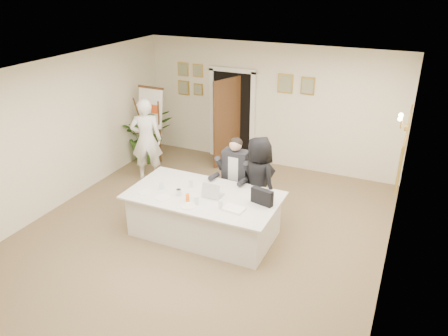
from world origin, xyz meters
TOP-DOWN VIEW (x-y plane):
  - floor at (0.00, 0.00)m, footprint 7.00×7.00m
  - ceiling at (0.00, 0.00)m, footprint 6.00×7.00m
  - wall_back at (0.00, 3.50)m, footprint 6.00×0.10m
  - wall_front at (0.00, -3.50)m, footprint 6.00×0.10m
  - wall_left at (-3.00, 0.00)m, footprint 0.10×7.00m
  - wall_right at (3.00, 0.00)m, footprint 0.10×7.00m
  - doorway at (-0.88, 3.32)m, footprint 1.14×0.86m
  - pictures_back_wall at (-0.80, 3.47)m, footprint 3.40×0.06m
  - pictures_right_wall at (2.97, 1.20)m, footprint 0.06×2.20m
  - wall_sconce at (2.90, 1.20)m, footprint 0.20×0.30m
  - conference_table at (0.04, 0.09)m, footprint 2.55×1.36m
  - seated_man at (0.21, 1.02)m, footprint 0.70×0.74m
  - flip_chart at (-2.44, 2.44)m, footprint 0.63×0.40m
  - standing_man at (-2.09, 1.60)m, footprint 0.79×0.69m
  - standing_woman at (0.72, 0.90)m, footprint 0.95×0.86m
  - potted_palm at (-2.67, 2.50)m, footprint 1.57×1.56m
  - laptop at (0.21, 0.14)m, footprint 0.32×0.35m
  - laptop_bag at (1.04, 0.19)m, footprint 0.39×0.18m
  - paper_stack at (0.71, -0.17)m, footprint 0.35×0.27m
  - plate_left at (-0.89, -0.25)m, footprint 0.30×0.30m
  - plate_mid at (-0.51, -0.30)m, footprint 0.31×0.31m
  - plate_near at (0.00, -0.37)m, footprint 0.30×0.30m
  - glass_a at (-0.70, -0.03)m, footprint 0.08×0.08m
  - glass_b at (0.09, -0.26)m, footprint 0.09×0.09m
  - glass_c at (0.50, -0.21)m, footprint 0.07×0.07m
  - glass_d at (-0.29, 0.26)m, footprint 0.08×0.08m
  - oj_glass at (-0.09, -0.22)m, footprint 0.07×0.07m
  - steel_jug at (-0.32, -0.11)m, footprint 0.11×0.11m

SIDE VIEW (x-z plane):
  - floor at x=0.00m, z-range 0.00..0.00m
  - conference_table at x=0.04m, z-range 0.01..0.78m
  - potted_palm at x=-2.67m, z-range 0.00..1.32m
  - seated_man at x=0.21m, z-range 0.00..1.50m
  - plate_left at x=-0.89m, z-range 0.78..0.79m
  - plate_mid at x=-0.51m, z-range 0.78..0.79m
  - plate_near at x=0.00m, z-range 0.78..0.79m
  - paper_stack at x=0.71m, z-range 0.78..0.81m
  - standing_woman at x=0.72m, z-range 0.00..1.63m
  - steel_jug at x=-0.32m, z-range 0.78..0.89m
  - flip_chart at x=-2.44m, z-range -0.07..1.74m
  - oj_glass at x=-0.09m, z-range 0.78..0.91m
  - glass_a at x=-0.70m, z-range 0.77..0.92m
  - glass_b at x=0.09m, z-range 0.77..0.92m
  - glass_c at x=0.50m, z-range 0.77..0.92m
  - glass_d at x=-0.29m, z-range 0.77..0.92m
  - laptop_bag at x=1.04m, z-range 0.77..1.04m
  - standing_man at x=-2.09m, z-range 0.00..1.81m
  - laptop at x=0.21m, z-range 0.77..1.05m
  - doorway at x=-0.88m, z-range -0.06..2.14m
  - wall_back at x=0.00m, z-range 0.00..2.80m
  - wall_front at x=0.00m, z-range 0.00..2.80m
  - wall_left at x=-3.00m, z-range 0.00..2.80m
  - wall_right at x=3.00m, z-range 0.00..2.80m
  - pictures_right_wall at x=2.97m, z-range 1.35..2.15m
  - pictures_back_wall at x=-0.80m, z-range 1.45..2.25m
  - wall_sconce at x=2.90m, z-range 1.98..2.22m
  - ceiling at x=0.00m, z-range 2.79..2.81m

